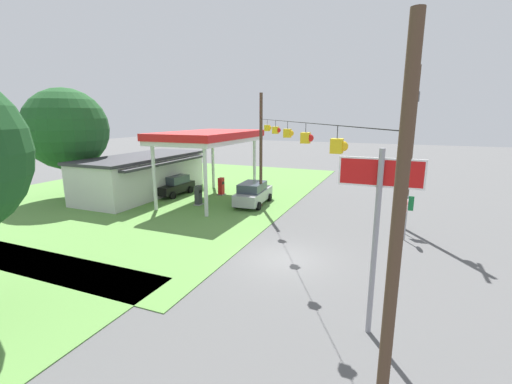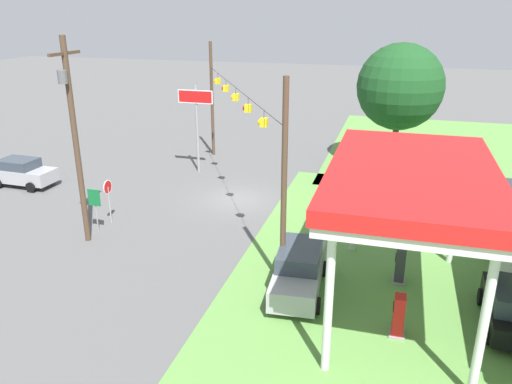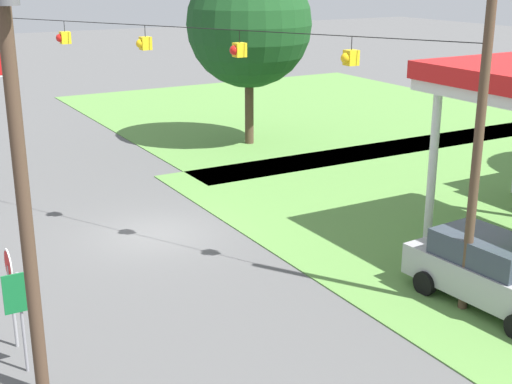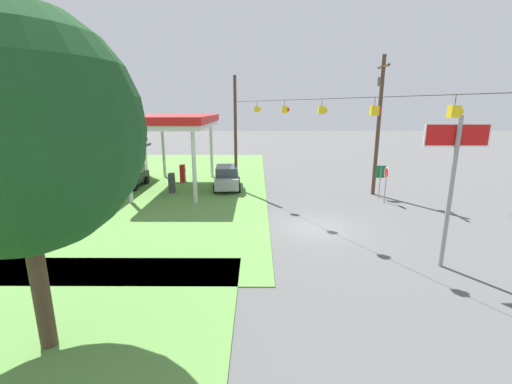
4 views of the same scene
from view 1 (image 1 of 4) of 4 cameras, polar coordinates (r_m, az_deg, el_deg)
The scene contains 14 objects.
ground_plane at distance 17.89m, azimuth 4.84°, elevation -11.09°, with size 160.00×160.00×0.00m, color #565656.
grass_verge_station_corner at distance 35.37m, azimuth -15.47°, elevation 0.48°, with size 36.00×28.00×0.04m, color #5B8E42.
gas_station_canopy at distance 29.21m, azimuth -7.86°, elevation 8.93°, with size 10.39×5.90×5.89m.
gas_station_store at distance 33.12m, azimuth -18.29°, elevation 2.69°, with size 12.66×5.95×3.63m.
fuel_pump_near at distance 28.22m, azimuth -9.58°, elevation -0.67°, with size 0.71×0.56×1.63m.
fuel_pump_far at distance 31.51m, azimuth -5.81°, elevation 0.83°, with size 0.71×0.56×1.63m.
car_at_pumps_front at distance 27.88m, azimuth -0.48°, elevation -0.23°, with size 4.99×2.37×1.90m.
car_at_pumps_rear at distance 32.31m, azimuth -13.54°, elevation 1.11°, with size 4.28×2.26×1.80m.
stop_sign_roadside at distance 21.63m, azimuth 23.85°, elevation -2.84°, with size 0.80×0.08×2.50m.
stop_sign_overhead at distance 11.38m, azimuth 19.69°, elevation -1.90°, with size 0.22×2.55×6.22m.
route_sign at distance 22.88m, azimuth 23.88°, elevation -2.31°, with size 0.10×0.70×2.40m.
utility_pole_main at distance 23.35m, azimuth 24.50°, elevation 7.72°, with size 2.20×0.44×10.10m.
signal_span_gantry at distance 16.53m, azimuth 5.20°, elevation 4.67°, with size 18.59×10.24×8.87m.
tree_behind_station at distance 34.21m, azimuth -29.08°, elevation 9.13°, with size 6.97×6.97×9.52m.
Camera 1 is at (-15.63, -4.90, 7.18)m, focal length 24.00 mm.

